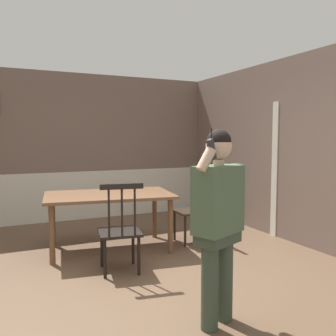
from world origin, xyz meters
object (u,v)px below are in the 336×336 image
(dining_table, at_px, (109,200))
(chair_by_doorway, at_px, (194,209))
(chair_near_window, at_px, (120,230))
(person_figure, at_px, (219,214))

(dining_table, height_order, chair_by_doorway, chair_by_doorway)
(dining_table, distance_m, chair_near_window, 0.93)
(chair_near_window, height_order, person_figure, person_figure)
(chair_near_window, xyz_separation_m, chair_by_doorway, (1.37, 0.72, -0.00))
(chair_near_window, relative_size, chair_by_doorway, 1.02)
(dining_table, relative_size, chair_by_doorway, 1.80)
(chair_near_window, distance_m, chair_by_doorway, 1.54)
(chair_near_window, bearing_deg, person_figure, -66.11)
(person_figure, bearing_deg, chair_near_window, -98.93)
(chair_by_doorway, height_order, person_figure, person_figure)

